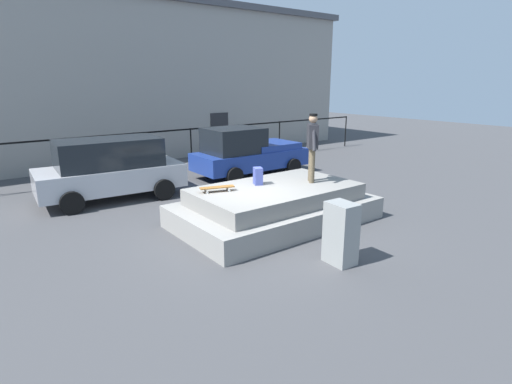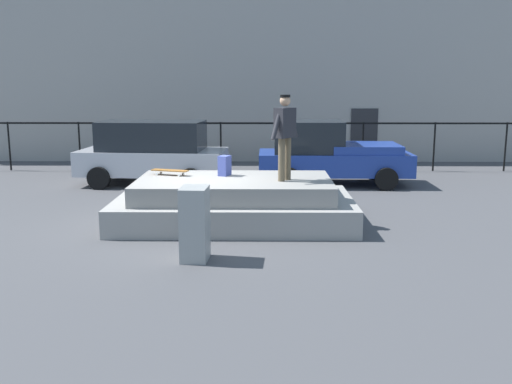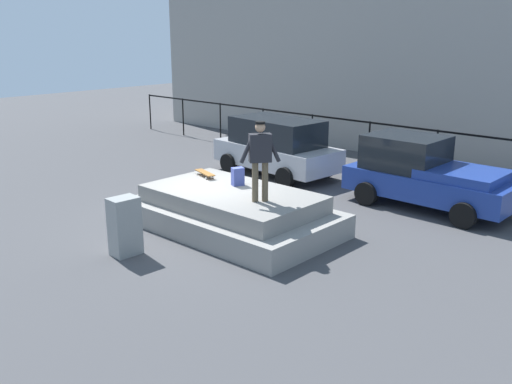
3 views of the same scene
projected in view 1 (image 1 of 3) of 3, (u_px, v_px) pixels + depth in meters
The scene contains 10 objects.
ground_plane at pixel (253, 230), 9.98m from camera, with size 60.00×60.00×0.00m, color #424244.
concrete_ledge at pixel (275, 206), 10.44m from camera, with size 5.02×2.93×0.95m.
skateboarder at pixel (312, 143), 10.50m from camera, with size 0.62×0.78×1.77m.
skateboard at pixel (217, 188), 9.79m from camera, with size 0.86×0.44×0.12m.
backpack at pixel (258, 176), 10.44m from camera, with size 0.28×0.20×0.44m, color #3F4C99.
car_silver_hatchback_near at pixel (110, 168), 12.37m from camera, with size 4.35×2.35×1.86m.
car_blue_pickup_mid at pixel (247, 152), 15.41m from camera, with size 4.41×2.10×1.87m.
utility_box at pixel (341, 233), 8.03m from camera, with size 0.44×0.60×1.25m, color gray.
fence_row at pixel (134, 145), 15.42m from camera, with size 24.06×0.06×1.65m.
warehouse_building at pixel (85, 80), 19.21m from camera, with size 26.63×7.35×7.13m.
Camera 1 is at (-5.62, -7.50, 3.54)m, focal length 28.62 mm.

